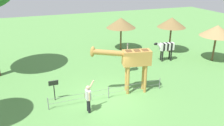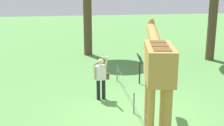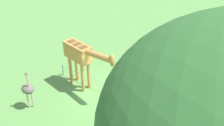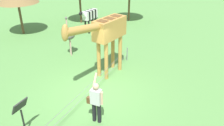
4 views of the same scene
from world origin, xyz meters
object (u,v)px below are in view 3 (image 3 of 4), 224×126
object	(u,v)px
visitor	(141,82)
ostrich	(28,89)
giraffe	(81,56)
info_sign	(151,112)

from	to	relation	value
visitor	ostrich	distance (m)	5.87
visitor	giraffe	bearing A→B (deg)	-158.32
visitor	ostrich	bearing A→B (deg)	-135.90
visitor	ostrich	size ratio (longest dim) A/B	0.79
info_sign	visitor	bearing A→B (deg)	130.42
visitor	ostrich	world-z (taller)	ostrich
visitor	info_sign	xyz separation A→B (m)	(1.57, -1.84, 0.05)
giraffe	ostrich	bearing A→B (deg)	-111.89
giraffe	visitor	world-z (taller)	giraffe
giraffe	visitor	xyz separation A→B (m)	(3.06, 1.22, -1.24)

